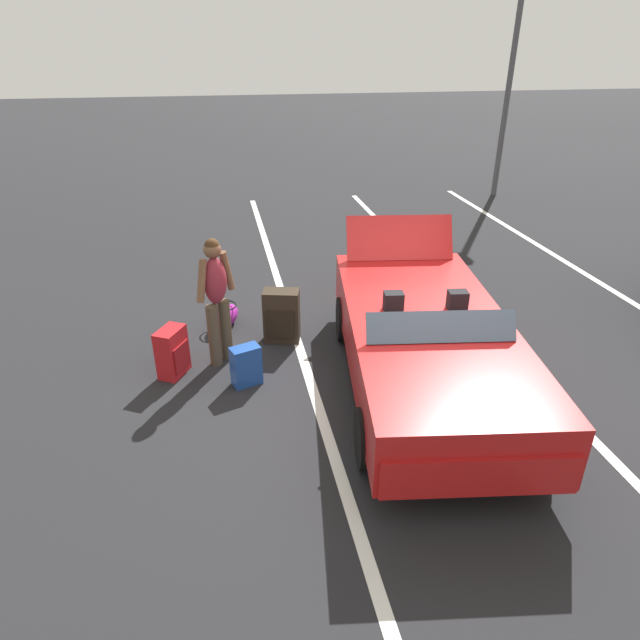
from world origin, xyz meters
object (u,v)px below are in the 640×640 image
object	(u,v)px
duffel_bag	(225,316)
traveler_person	(216,295)
suitcase_large_black	(282,316)
suitcase_small_carryon	(246,366)
suitcase_medium_bright	(172,352)
parking_lamp_post	(511,74)
convertible_car	(430,353)

from	to	relation	value
duffel_bag	traveler_person	size ratio (longest dim) A/B	0.43
suitcase_large_black	suitcase_small_carryon	xyz separation A→B (m)	(1.00, -0.56, -0.12)
suitcase_medium_bright	parking_lamp_post	size ratio (longest dim) A/B	0.12
convertible_car	suitcase_large_black	size ratio (longest dim) A/B	5.93
suitcase_medium_bright	duffel_bag	size ratio (longest dim) A/B	0.88
convertible_car	duffel_bag	size ratio (longest dim) A/B	6.21
duffel_bag	parking_lamp_post	xyz separation A→B (m)	(-6.32, 7.35, 2.80)
suitcase_medium_bright	suitcase_small_carryon	xyz separation A→B (m)	(0.39, 0.86, -0.06)
duffel_bag	suitcase_medium_bright	bearing A→B (deg)	-29.38
convertible_car	duffel_bag	distance (m)	3.18
parking_lamp_post	suitcase_small_carryon	bearing A→B (deg)	-42.21
duffel_bag	traveler_person	distance (m)	1.24
convertible_car	suitcase_small_carryon	world-z (taller)	convertible_car
convertible_car	traveler_person	distance (m)	2.65
convertible_car	parking_lamp_post	bearing A→B (deg)	157.20
duffel_bag	traveler_person	world-z (taller)	traveler_person
duffel_bag	traveler_person	xyz separation A→B (m)	(0.96, -0.07, 0.77)
suitcase_small_carryon	parking_lamp_post	world-z (taller)	parking_lamp_post
suitcase_small_carryon	traveler_person	size ratio (longest dim) A/B	0.30
suitcase_medium_bright	traveler_person	size ratio (longest dim) A/B	0.38
duffel_bag	parking_lamp_post	bearing A→B (deg)	130.69
suitcase_small_carryon	suitcase_large_black	bearing A→B (deg)	-48.96
suitcase_large_black	parking_lamp_post	bearing A→B (deg)	150.37
suitcase_medium_bright	parking_lamp_post	distance (m)	11.29
convertible_car	suitcase_small_carryon	xyz separation A→B (m)	(-0.68, -2.01, -0.34)
traveler_person	parking_lamp_post	bearing A→B (deg)	92.70
suitcase_medium_bright	convertible_car	bearing A→B (deg)	8.62
suitcase_medium_bright	duffel_bag	xyz separation A→B (m)	(-1.17, 0.66, -0.15)
traveler_person	convertible_car	bearing A→B (deg)	19.01
suitcase_large_black	suitcase_medium_bright	distance (m)	1.55
convertible_car	suitcase_large_black	world-z (taller)	convertible_car
duffel_bag	parking_lamp_post	distance (m)	10.09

